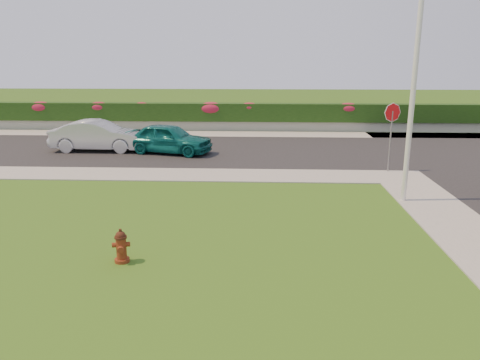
{
  "coord_description": "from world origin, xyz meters",
  "views": [
    {
      "loc": [
        1.62,
        -8.59,
        4.47
      ],
      "look_at": [
        1.02,
        4.94,
        0.9
      ],
      "focal_mm": 35.0,
      "sensor_mm": 36.0,
      "label": 1
    }
  ],
  "objects_px": {
    "sedan_teal": "(169,138)",
    "sedan_silver": "(98,136)",
    "fire_hydrant": "(121,246)",
    "stop_sign": "(392,121)",
    "utility_pole": "(413,96)"
  },
  "relations": [
    {
      "from": "sedan_teal",
      "to": "stop_sign",
      "type": "relative_size",
      "value": 1.49
    },
    {
      "from": "stop_sign",
      "to": "fire_hydrant",
      "type": "bearing_deg",
      "value": -133.16
    },
    {
      "from": "fire_hydrant",
      "to": "utility_pole",
      "type": "distance_m",
      "value": 9.59
    },
    {
      "from": "fire_hydrant",
      "to": "stop_sign",
      "type": "height_order",
      "value": "stop_sign"
    },
    {
      "from": "fire_hydrant",
      "to": "utility_pole",
      "type": "height_order",
      "value": "utility_pole"
    },
    {
      "from": "sedan_silver",
      "to": "sedan_teal",
      "type": "bearing_deg",
      "value": -96.33
    },
    {
      "from": "stop_sign",
      "to": "sedan_teal",
      "type": "bearing_deg",
      "value": 160.65
    },
    {
      "from": "sedan_teal",
      "to": "sedan_silver",
      "type": "bearing_deg",
      "value": 98.28
    },
    {
      "from": "sedan_teal",
      "to": "sedan_silver",
      "type": "height_order",
      "value": "sedan_silver"
    },
    {
      "from": "utility_pole",
      "to": "stop_sign",
      "type": "relative_size",
      "value": 2.42
    },
    {
      "from": "sedan_silver",
      "to": "stop_sign",
      "type": "relative_size",
      "value": 1.62
    },
    {
      "from": "fire_hydrant",
      "to": "sedan_silver",
      "type": "relative_size",
      "value": 0.17
    },
    {
      "from": "fire_hydrant",
      "to": "stop_sign",
      "type": "relative_size",
      "value": 0.28
    },
    {
      "from": "fire_hydrant",
      "to": "stop_sign",
      "type": "bearing_deg",
      "value": 35.28
    },
    {
      "from": "fire_hydrant",
      "to": "utility_pole",
      "type": "xyz_separation_m",
      "value": [
        7.67,
        4.92,
        2.97
      ]
    }
  ]
}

